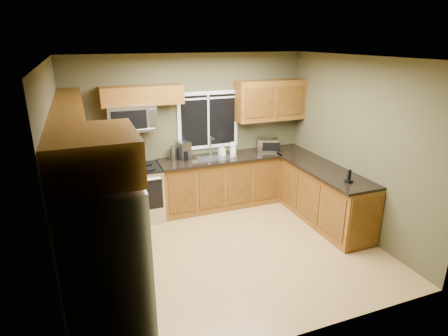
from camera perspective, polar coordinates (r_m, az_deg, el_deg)
floor at (r=5.60m, az=0.82°, el=-12.36°), size 4.20×4.20×0.00m
ceiling at (r=4.78m, az=0.99°, el=16.40°), size 4.20×4.20×0.00m
back_wall at (r=6.67m, az=-4.90°, el=5.42°), size 4.20×0.00×4.20m
front_wall at (r=3.55m, az=11.88°, el=-7.76°), size 4.20×0.00×4.20m
left_wall at (r=4.71m, az=-23.55°, el=-2.11°), size 0.00×3.60×3.60m
right_wall at (r=6.10m, az=19.56°, el=3.04°), size 0.00×3.60×3.60m
window at (r=6.69m, az=-2.42°, el=7.30°), size 1.12×0.03×1.02m
base_cabinets_left at (r=5.50m, az=-19.04°, el=-8.80°), size 0.60×2.65×0.90m
countertop_left at (r=5.30m, az=-19.32°, el=-4.27°), size 0.65×2.65×0.04m
base_cabinets_back at (r=6.79m, az=-0.60°, el=-2.22°), size 2.17×0.60×0.90m
countertop_back at (r=6.61m, az=-0.54°, el=1.49°), size 2.17×0.65×0.04m
base_cabinets_peninsula at (r=6.61m, az=13.71°, el=-3.42°), size 0.60×2.52×0.90m
countertop_peninsula at (r=6.44m, az=13.82°, el=0.43°), size 0.65×2.50×0.04m
upper_cabinets_left at (r=5.02m, az=-22.31°, el=5.42°), size 0.33×2.65×0.72m
upper_cabinets_back_left at (r=6.19m, az=-12.34°, el=10.77°), size 1.30×0.33×0.30m
upper_cabinets_back_right at (r=6.95m, az=7.10°, el=10.20°), size 1.30×0.33×0.72m
upper_cabinet_over_fridge at (r=3.26m, az=-19.37°, el=1.95°), size 0.72×0.90×0.38m
refrigerator at (r=3.73m, az=-17.39°, el=-14.83°), size 0.74×0.90×1.80m
range at (r=6.43m, az=-12.85°, el=-3.82°), size 0.76×0.69×0.94m
microwave at (r=6.20m, az=-13.91°, el=7.45°), size 0.76×0.41×0.42m
sink at (r=6.58m, az=-1.54°, el=1.70°), size 0.60×0.42×0.36m
toaster_oven at (r=7.00m, az=6.66°, el=3.54°), size 0.45×0.41×0.23m
coffee_maker at (r=6.50m, az=-6.13°, el=2.58°), size 0.24×0.28×0.31m
kettle at (r=6.51m, az=-7.79°, el=2.28°), size 0.14×0.14×0.25m
paper_towel_roll at (r=6.64m, az=1.40°, el=2.86°), size 0.13×0.13×0.27m
soap_bottle_a at (r=6.60m, az=-5.84°, el=2.91°), size 0.14×0.14×0.30m
soap_bottle_b at (r=6.68m, az=-0.30°, el=2.75°), size 0.12×0.12×0.20m
soap_bottle_c at (r=6.60m, az=-6.60°, el=2.25°), size 0.15×0.15×0.16m
cordless_phone at (r=5.73m, az=18.49°, el=-1.55°), size 0.09×0.09×0.20m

